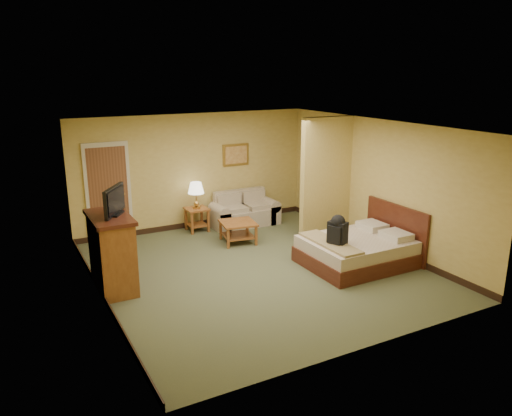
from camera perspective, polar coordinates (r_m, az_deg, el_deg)
floor at (r=9.18m, az=0.14°, el=-7.07°), size 6.00×6.00×0.00m
ceiling at (r=8.52m, az=0.15°, el=9.28°), size 6.00×6.00×0.00m
back_wall at (r=11.42m, az=-7.05°, el=4.18°), size 5.50×0.02×2.60m
left_wall at (r=7.88m, az=-17.75°, el=-1.66°), size 0.02×6.00×2.60m
right_wall at (r=10.31m, az=13.73°, el=2.62°), size 0.02×6.00×2.60m
partition at (r=10.64m, az=8.00°, el=3.31°), size 1.20×0.15×2.60m
door at (r=10.91m, az=-16.50°, el=1.67°), size 0.94×0.16×2.10m
baseboard at (r=11.72m, az=-6.83°, el=-1.78°), size 5.50×0.02×0.12m
loveseat at (r=11.69m, az=-1.37°, el=-0.69°), size 1.58×0.73×0.80m
side_table at (r=11.29m, az=-6.78°, el=-0.90°), size 0.49×0.49×0.53m
table_lamp at (r=11.13m, az=-6.88°, el=2.21°), size 0.36×0.36×0.59m
coffee_table at (r=10.48m, az=-2.07°, el=-2.27°), size 0.81×0.81×0.45m
wall_picture at (r=11.75m, az=-2.31°, el=6.10°), size 0.66×0.04×0.51m
dresser at (r=8.54m, az=-16.13°, el=-4.88°), size 0.62×1.19×1.27m
tv at (r=8.31m, az=-15.89°, el=0.71°), size 0.47×0.66×0.47m
bed at (r=9.55m, az=11.71°, el=-4.67°), size 1.93×1.60×1.04m
backpack at (r=8.95m, az=9.32°, el=-2.40°), size 0.33×0.38×0.56m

